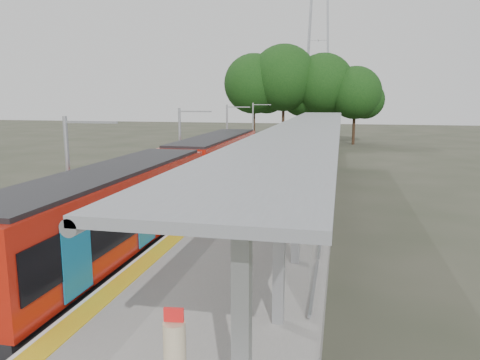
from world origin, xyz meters
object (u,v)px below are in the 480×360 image
bench_mid (307,197)px  bench_far (331,154)px  train (178,180)px  litter_bin (298,188)px  bench_near (296,218)px  info_pillar_far (307,157)px

bench_mid → bench_far: (0.65, 16.66, -0.02)m
bench_mid → train: bearing=-165.0°
train → bench_mid: bearing=-6.6°
train → litter_bin: 6.11m
bench_near → bench_far: size_ratio=0.85×
train → bench_mid: size_ratio=15.73×
bench_far → info_pillar_far: info_pillar_far is taller
bench_far → info_pillar_far: 4.30m
bench_far → litter_bin: 13.82m
train → bench_far: (7.00, 15.92, -0.46)m
bench_near → bench_far: bearing=98.1°
bench_near → info_pillar_far: (-0.77, 16.07, 0.29)m
litter_bin → info_pillar_far: bearing=91.6°
bench_far → bench_mid: bearing=-83.0°
bench_mid → litter_bin: size_ratio=2.05×
bench_far → info_pillar_far: (-1.58, -3.99, 0.20)m
litter_bin → train: bearing=-159.2°
litter_bin → bench_far: bearing=84.5°
bench_mid → bench_far: bearing=109.4°
bench_far → litter_bin: bearing=-86.2°
bench_far → train: bearing=-104.5°
bench_near → bench_mid: 3.41m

